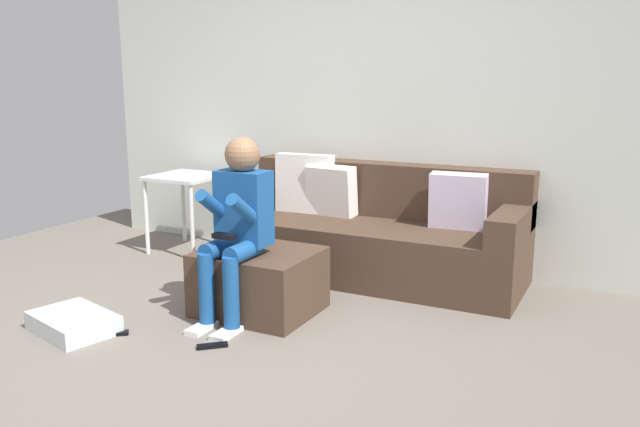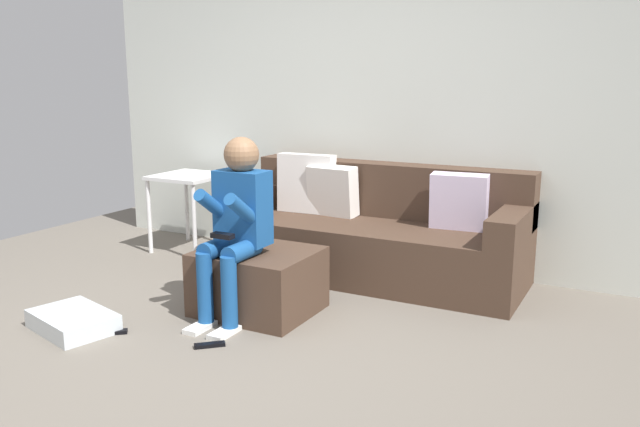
# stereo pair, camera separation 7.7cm
# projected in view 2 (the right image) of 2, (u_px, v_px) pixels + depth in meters

# --- Properties ---
(ground_plane) EXTENTS (6.44, 6.44, 0.00)m
(ground_plane) POSITION_uv_depth(u_px,v_px,m) (201.00, 353.00, 3.57)
(ground_plane) COLOR #6B6359
(wall_back) EXTENTS (4.95, 0.10, 2.50)m
(wall_back) POSITION_uv_depth(u_px,v_px,m) (364.00, 108.00, 5.19)
(wall_back) COLOR silver
(wall_back) RESTS_ON ground_plane
(couch_sectional) EXTENTS (2.22, 0.85, 0.89)m
(couch_sectional) POSITION_uv_depth(u_px,v_px,m) (375.00, 233.00, 4.90)
(couch_sectional) COLOR #473326
(couch_sectional) RESTS_ON ground_plane
(ottoman) EXTENTS (0.72, 0.61, 0.41)m
(ottoman) POSITION_uv_depth(u_px,v_px,m) (258.00, 281.00, 4.16)
(ottoman) COLOR #473326
(ottoman) RESTS_ON ground_plane
(person_seated) EXTENTS (0.32, 0.57, 1.14)m
(person_seated) POSITION_uv_depth(u_px,v_px,m) (236.00, 217.00, 3.96)
(person_seated) COLOR #194C8C
(person_seated) RESTS_ON ground_plane
(storage_bin) EXTENTS (0.59, 0.49, 0.11)m
(storage_bin) POSITION_uv_depth(u_px,v_px,m) (73.00, 321.00, 3.88)
(storage_bin) COLOR silver
(storage_bin) RESTS_ON ground_plane
(side_table) EXTENTS (0.54, 0.56, 0.67)m
(side_table) POSITION_uv_depth(u_px,v_px,m) (189.00, 186.00, 5.58)
(side_table) COLOR white
(side_table) RESTS_ON ground_plane
(remote_near_ottoman) EXTENTS (0.16, 0.15, 0.02)m
(remote_near_ottoman) POSITION_uv_depth(u_px,v_px,m) (210.00, 345.00, 3.65)
(remote_near_ottoman) COLOR black
(remote_near_ottoman) RESTS_ON ground_plane
(remote_by_storage_bin) EXTENTS (0.16, 0.14, 0.02)m
(remote_by_storage_bin) POSITION_uv_depth(u_px,v_px,m) (113.00, 332.00, 3.83)
(remote_by_storage_bin) COLOR black
(remote_by_storage_bin) RESTS_ON ground_plane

